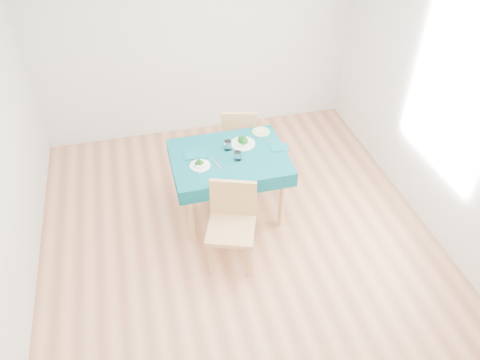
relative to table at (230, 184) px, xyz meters
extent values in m
cube|color=#A26643|center=(-0.02, -0.51, -0.39)|extent=(4.00, 4.50, 0.02)
cube|color=silver|center=(-0.02, 1.74, 0.97)|extent=(4.00, 0.02, 2.70)
cube|color=silver|center=(1.98, -0.51, 0.97)|extent=(0.02, 4.50, 2.70)
cube|color=#084D57|center=(0.00, 0.00, 0.00)|extent=(1.16, 0.88, 0.76)
cube|color=tan|center=(-0.15, -0.70, 0.17)|extent=(0.58, 0.60, 1.10)
cube|color=tan|center=(0.31, 0.80, 0.13)|extent=(0.50, 0.53, 1.01)
cube|color=silver|center=(-0.37, -0.14, 0.38)|extent=(0.08, 0.16, 0.00)
cube|color=silver|center=(-0.15, -0.09, 0.38)|extent=(0.07, 0.21, 0.00)
cube|color=silver|center=(0.07, 0.18, 0.38)|extent=(0.05, 0.16, 0.00)
cube|color=silver|center=(0.50, 0.07, 0.38)|extent=(0.06, 0.19, 0.00)
cube|color=#0B5660|center=(-0.33, 0.10, 0.39)|extent=(0.23, 0.17, 0.01)
cube|color=#0B5660|center=(0.54, 0.01, 0.38)|extent=(0.20, 0.15, 0.01)
cylinder|color=white|center=(0.01, 0.11, 0.43)|extent=(0.08, 0.08, 0.10)
cylinder|color=white|center=(0.07, -0.08, 0.43)|extent=(0.07, 0.07, 0.09)
cylinder|color=#A1DB6B|center=(0.43, 0.33, 0.38)|extent=(0.19, 0.19, 0.01)
cube|color=beige|center=(0.43, 0.33, 0.40)|extent=(0.11, 0.11, 0.01)
camera|label=1|loc=(-0.82, -3.70, 3.21)|focal=35.00mm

